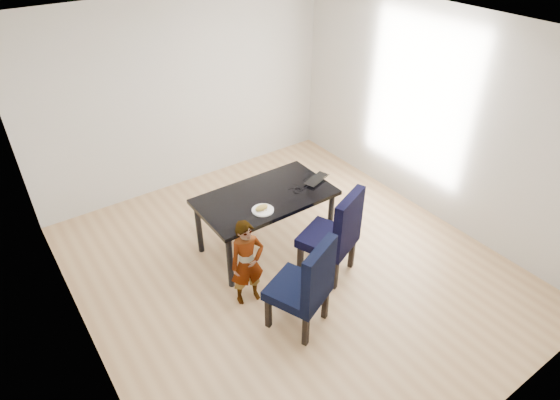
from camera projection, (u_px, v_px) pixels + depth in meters
floor at (290, 267)px, 5.57m from camera, size 4.50×5.00×0.01m
ceiling at (293, 34)px, 4.05m from camera, size 4.50×5.00×0.01m
wall_back at (185, 94)px, 6.50m from camera, size 4.50×0.01×2.70m
wall_front at (514, 324)px, 3.12m from camera, size 4.50×0.01×2.70m
wall_left at (64, 251)px, 3.73m from camera, size 0.01×5.00×2.70m
wall_right at (435, 117)px, 5.89m from camera, size 0.01×5.00×2.70m
dining_table at (266, 221)px, 5.70m from camera, size 1.60×0.90×0.75m
chair_left at (298, 283)px, 4.57m from camera, size 0.69×0.70×1.08m
chair_right at (328, 232)px, 5.22m from camera, size 0.71×0.72×1.12m
child at (247, 263)px, 4.86m from camera, size 0.41×0.30×1.02m
plate at (263, 210)px, 5.22m from camera, size 0.31×0.31×0.01m
sandwich at (262, 208)px, 5.20m from camera, size 0.18×0.13×0.06m
laptop at (313, 178)px, 5.77m from camera, size 0.43×0.34×0.03m
cable_tangle at (299, 190)px, 5.57m from camera, size 0.15×0.15×0.01m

